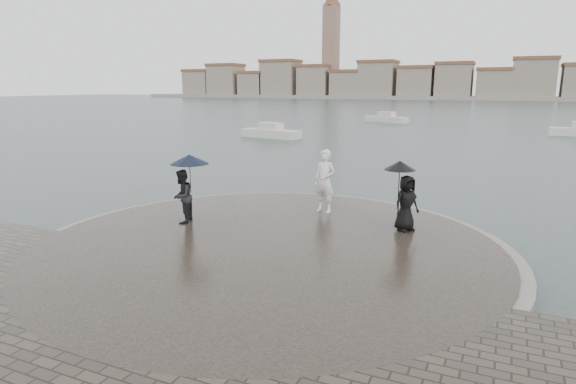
% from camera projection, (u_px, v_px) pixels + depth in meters
% --- Properties ---
extents(ground, '(400.00, 400.00, 0.00)m').
position_uv_depth(ground, '(186.00, 312.00, 9.42)').
color(ground, '#2B3835').
rests_on(ground, ground).
extents(kerb_ring, '(12.50, 12.50, 0.32)m').
position_uv_depth(kerb_ring, '(267.00, 250.00, 12.50)').
color(kerb_ring, gray).
rests_on(kerb_ring, ground).
extents(quay_tip, '(11.90, 11.90, 0.36)m').
position_uv_depth(quay_tip, '(267.00, 249.00, 12.49)').
color(quay_tip, '#2D261E').
rests_on(quay_tip, ground).
extents(statue, '(0.82, 0.63, 2.02)m').
position_uv_depth(statue, '(325.00, 181.00, 15.32)').
color(statue, white).
rests_on(statue, quay_tip).
extents(visitor_left, '(1.22, 1.16, 2.04)m').
position_uv_depth(visitor_left, '(184.00, 184.00, 14.07)').
color(visitor_left, black).
rests_on(visitor_left, quay_tip).
extents(visitor_right, '(1.13, 1.01, 1.95)m').
position_uv_depth(visitor_right, '(405.00, 193.00, 13.36)').
color(visitor_right, black).
rests_on(visitor_right, quay_tip).
extents(far_skyline, '(260.00, 20.00, 37.00)m').
position_uv_depth(far_skyline, '(473.00, 82.00, 153.50)').
color(far_skyline, gray).
rests_on(far_skyline, ground).
extents(boats, '(43.75, 25.18, 1.50)m').
position_uv_depth(boats, '(493.00, 129.00, 45.04)').
color(boats, beige).
rests_on(boats, ground).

